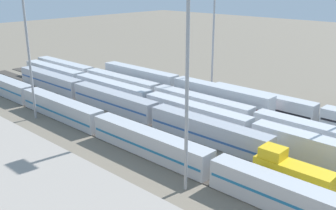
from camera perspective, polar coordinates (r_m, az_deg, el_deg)
The scene contains 17 objects.
ground_plane at distance 72.09m, azimuth 4.24°, elevation -2.96°, with size 400.00×400.00×0.00m, color #756B5B.
track_bed_0 at distance 83.66m, azimuth 10.72°, elevation -0.20°, with size 140.00×2.80×0.12m, color #3D3833.
track_bed_1 at distance 79.67m, azimuth 8.77°, elevation -1.02°, with size 140.00×2.80×0.12m, color #3D3833.
track_bed_2 at distance 75.80m, azimuth 6.62°, elevation -1.92°, with size 140.00×2.80×0.12m, color #3D3833.
track_bed_3 at distance 72.07m, azimuth 4.24°, elevation -2.92°, with size 140.00×2.80×0.12m, color #3D3833.
track_bed_4 at distance 68.50m, azimuth 1.60°, elevation -4.01°, with size 140.00×2.80×0.12m, color #3D3833.
track_bed_5 at distance 65.12m, azimuth -1.33°, elevation -5.22°, with size 140.00×2.80×0.12m, color #3D3833.
track_bed_6 at distance 61.95m, azimuth -4.59°, elevation -6.53°, with size 140.00×2.80×0.12m, color #3D3833.
train_on_track_3 at distance 71.60m, azimuth 4.06°, elevation -1.38°, with size 119.80×3.00×3.80m.
train_on_track_6 at distance 60.74m, azimuth -4.25°, elevation -4.97°, with size 114.80×3.06×4.40m.
train_on_track_5 at distance 52.17m, azimuth 17.61°, elevation -9.76°, with size 10.00×3.00×5.00m.
train_on_track_1 at distance 87.14m, azimuth 1.27°, elevation 2.60°, with size 47.20×3.06×5.00m.
train_on_track_2 at distance 76.93m, azimuth 4.83°, elevation -0.03°, with size 119.80×3.06×3.80m.
train_on_track_4 at distance 80.11m, azimuth -8.01°, elevation 0.59°, with size 71.40×3.06×3.80m.
light_mast_0 at distance 89.08m, azimuth 6.74°, elevation 11.87°, with size 2.80×0.70×25.53m.
light_mast_1 at distance 75.78m, azimuth -20.35°, elevation 12.59°, with size 2.80×0.70×32.15m.
light_mast_3 at distance 44.69m, azimuth 2.93°, elevation 10.07°, with size 2.80×0.70×31.32m.
Camera 1 is at (-41.97, 52.68, 25.69)m, focal length 41.54 mm.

